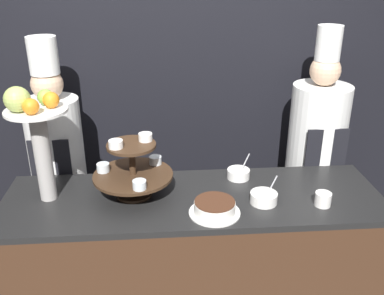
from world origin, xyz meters
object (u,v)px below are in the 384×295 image
serving_bowl_near (264,198)px  chef_center_left (315,151)px  fruit_pedestal (36,126)px  serving_bowl_far (238,174)px  cup_white (323,199)px  tiered_stand (133,169)px  cake_round (215,208)px  chef_left (58,160)px

serving_bowl_near → chef_center_left: (0.49, 0.59, -0.01)m
fruit_pedestal → serving_bowl_near: bearing=-6.5°
serving_bowl_near → serving_bowl_far: (-0.08, 0.29, -0.00)m
cup_white → serving_bowl_far: serving_bowl_far is taller
serving_bowl_near → serving_bowl_far: serving_bowl_near is taller
tiered_stand → chef_center_left: bearing=21.2°
cake_round → tiered_stand: bearing=152.4°
tiered_stand → cup_white: (1.00, -0.18, -0.12)m
serving_bowl_far → cake_round: bearing=-116.8°
chef_center_left → cake_round: bearing=-138.4°
cup_white → fruit_pedestal: bearing=172.9°
chef_center_left → tiered_stand: bearing=-158.8°
cup_white → chef_center_left: bearing=74.1°
serving_bowl_near → chef_left: bearing=153.8°
tiered_stand → cup_white: bearing=-10.4°
serving_bowl_near → chef_left: (-1.20, 0.59, -0.01)m
cup_white → serving_bowl_near: 0.31m
cake_round → chef_center_left: 1.02m
fruit_pedestal → serving_bowl_far: bearing=8.3°
cup_white → cake_round: bearing=-176.5°
tiered_stand → serving_bowl_far: 0.64m
tiered_stand → serving_bowl_near: 0.72m
tiered_stand → fruit_pedestal: fruit_pedestal is taller
fruit_pedestal → chef_left: chef_left is taller
fruit_pedestal → serving_bowl_far: (1.08, 0.16, -0.39)m
chef_left → chef_center_left: bearing=-0.0°
fruit_pedestal → cake_round: size_ratio=2.40×
cup_white → serving_bowl_far: bearing=138.8°
serving_bowl_near → tiered_stand: bearing=169.1°
cake_round → cup_white: (0.58, 0.04, 0.00)m
serving_bowl_far → fruit_pedestal: bearing=-171.7°
fruit_pedestal → chef_center_left: 1.76m
fruit_pedestal → cup_white: bearing=-7.1°
tiered_stand → fruit_pedestal: size_ratio=0.68×
cake_round → chef_center_left: size_ratio=0.15×
tiered_stand → serving_bowl_near: (0.69, -0.13, -0.13)m
tiered_stand → cake_round: bearing=-27.6°
tiered_stand → chef_left: bearing=138.1°
fruit_pedestal → chef_left: 0.61m
tiered_stand → serving_bowl_far: bearing=14.4°
cake_round → serving_bowl_far: (0.19, 0.37, -0.01)m
cup_white → serving_bowl_far: 0.52m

